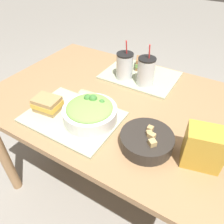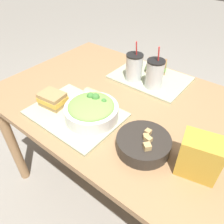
% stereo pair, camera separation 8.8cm
% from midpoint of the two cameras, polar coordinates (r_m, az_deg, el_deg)
% --- Properties ---
extents(ground_plane, '(12.00, 12.00, 0.00)m').
position_cam_midpoint_polar(ground_plane, '(1.65, 3.08, -17.85)').
color(ground_plane, gray).
extents(dining_table, '(1.25, 0.88, 0.74)m').
position_cam_midpoint_polar(dining_table, '(1.17, 4.16, -0.58)').
color(dining_table, '#A37A51').
rests_on(dining_table, ground_plane).
extents(tray_near, '(0.41, 0.30, 0.01)m').
position_cam_midpoint_polar(tray_near, '(1.00, -7.06, -0.56)').
color(tray_near, '#B2BC99').
rests_on(tray_near, dining_table).
extents(tray_far, '(0.41, 0.30, 0.01)m').
position_cam_midpoint_polar(tray_far, '(1.28, 11.88, 8.71)').
color(tray_far, '#B2BC99').
rests_on(tray_far, dining_table).
extents(salad_bowl, '(0.23, 0.23, 0.10)m').
position_cam_midpoint_polar(salad_bowl, '(0.94, -2.55, 0.39)').
color(salad_bowl, white).
rests_on(salad_bowl, tray_near).
extents(soup_bowl, '(0.21, 0.21, 0.08)m').
position_cam_midpoint_polar(soup_bowl, '(0.85, 11.20, -8.15)').
color(soup_bowl, '#2D2823').
rests_on(soup_bowl, dining_table).
extents(sandwich_near, '(0.13, 0.10, 0.06)m').
position_cam_midpoint_polar(sandwich_near, '(1.04, -12.96, 3.19)').
color(sandwich_near, tan).
rests_on(sandwich_near, tray_near).
extents(baguette_near, '(0.12, 0.07, 0.06)m').
position_cam_midpoint_polar(baguette_near, '(1.03, -1.74, 3.71)').
color(baguette_near, '#DBBC84').
rests_on(baguette_near, tray_near).
extents(sandwich_far, '(0.14, 0.12, 0.06)m').
position_cam_midpoint_polar(sandwich_far, '(1.33, 13.47, 11.56)').
color(sandwich_far, olive).
rests_on(sandwich_far, tray_far).
extents(drink_cup_dark, '(0.09, 0.09, 0.22)m').
position_cam_midpoint_polar(drink_cup_dark, '(1.21, 7.89, 11.30)').
color(drink_cup_dark, silver).
rests_on(drink_cup_dark, tray_far).
extents(drink_cup_red, '(0.09, 0.09, 0.22)m').
position_cam_midpoint_polar(drink_cup_red, '(1.16, 13.21, 9.40)').
color(drink_cup_red, silver).
rests_on(drink_cup_red, tray_far).
extents(chip_bag, '(0.15, 0.12, 0.15)m').
position_cam_midpoint_polar(chip_bag, '(0.80, 24.92, -10.68)').
color(chip_bag, gold).
rests_on(chip_bag, dining_table).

